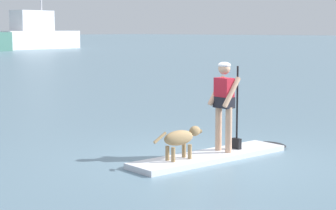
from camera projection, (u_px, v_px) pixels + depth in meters
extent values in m
plane|color=slate|center=(210.00, 159.00, 10.64)|extent=(400.00, 400.00, 0.00)
cube|color=silver|center=(210.00, 156.00, 10.63)|extent=(3.34, 1.24, 0.10)
ellipsoid|color=black|center=(269.00, 145.00, 11.67)|extent=(0.66, 0.79, 0.10)
cylinder|color=tan|center=(219.00, 128.00, 10.89)|extent=(0.12, 0.12, 0.83)
cylinder|color=tan|center=(229.00, 130.00, 10.69)|extent=(0.12, 0.12, 0.83)
cube|color=black|center=(224.00, 102.00, 10.73)|extent=(0.27, 0.39, 0.20)
cube|color=#B21E2D|center=(224.00, 92.00, 10.71)|extent=(0.25, 0.37, 0.53)
sphere|color=tan|center=(224.00, 68.00, 10.65)|extent=(0.22, 0.22, 0.22)
ellipsoid|color=white|center=(224.00, 65.00, 10.64)|extent=(0.23, 0.23, 0.11)
cylinder|color=tan|center=(217.00, 91.00, 10.85)|extent=(0.43, 0.15, 0.54)
cylinder|color=tan|center=(232.00, 92.00, 10.56)|extent=(0.43, 0.15, 0.54)
cylinder|color=black|center=(237.00, 108.00, 10.97)|extent=(0.04, 0.04, 1.55)
cube|color=black|center=(237.00, 144.00, 11.05)|extent=(0.11, 0.19, 0.20)
ellipsoid|color=#997A51|center=(179.00, 138.00, 10.11)|extent=(0.65, 0.31, 0.26)
ellipsoid|color=#997A51|center=(195.00, 131.00, 10.34)|extent=(0.24, 0.19, 0.18)
ellipsoid|color=brown|center=(199.00, 131.00, 10.41)|extent=(0.13, 0.10, 0.08)
cylinder|color=#997A51|center=(160.00, 138.00, 9.84)|extent=(0.27, 0.09, 0.18)
cylinder|color=#997A51|center=(184.00, 150.00, 10.32)|extent=(0.07, 0.07, 0.25)
cylinder|color=#997A51|center=(190.00, 152.00, 10.20)|extent=(0.07, 0.07, 0.25)
cylinder|color=#997A51|center=(167.00, 153.00, 10.08)|extent=(0.07, 0.07, 0.25)
cylinder|color=#997A51|center=(173.00, 155.00, 9.96)|extent=(0.07, 0.07, 0.25)
cube|color=white|center=(38.00, 40.00, 70.78)|extent=(10.92, 4.01, 2.13)
cube|color=silver|center=(32.00, 21.00, 69.89)|extent=(4.99, 2.76, 2.39)
cylinder|color=silver|center=(32.00, 21.00, 69.89)|extent=(3.75, 0.42, 0.14)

